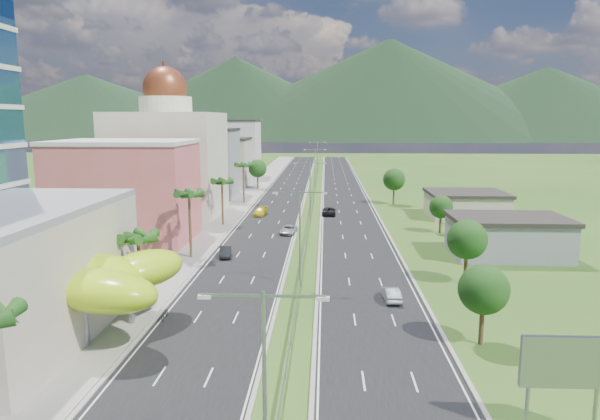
# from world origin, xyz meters

# --- Properties ---
(ground) EXTENTS (500.00, 500.00, 0.00)m
(ground) POSITION_xyz_m (0.00, 0.00, 0.00)
(ground) COLOR #2D5119
(ground) RESTS_ON ground
(road_left) EXTENTS (11.00, 260.00, 0.04)m
(road_left) POSITION_xyz_m (-7.50, 90.00, 0.02)
(road_left) COLOR black
(road_left) RESTS_ON ground
(road_right) EXTENTS (11.00, 260.00, 0.04)m
(road_right) POSITION_xyz_m (7.50, 90.00, 0.02)
(road_right) COLOR black
(road_right) RESTS_ON ground
(sidewalk_left) EXTENTS (7.00, 260.00, 0.12)m
(sidewalk_left) POSITION_xyz_m (-17.00, 90.00, 0.06)
(sidewalk_left) COLOR gray
(sidewalk_left) RESTS_ON ground
(median_guardrail) EXTENTS (0.10, 216.06, 0.76)m
(median_guardrail) POSITION_xyz_m (0.00, 71.99, 0.62)
(median_guardrail) COLOR gray
(median_guardrail) RESTS_ON ground
(streetlight_median_a) EXTENTS (6.04, 0.25, 11.00)m
(streetlight_median_a) POSITION_xyz_m (0.00, -25.00, 6.75)
(streetlight_median_a) COLOR gray
(streetlight_median_a) RESTS_ON ground
(streetlight_median_b) EXTENTS (6.04, 0.25, 11.00)m
(streetlight_median_b) POSITION_xyz_m (0.00, 10.00, 6.75)
(streetlight_median_b) COLOR gray
(streetlight_median_b) RESTS_ON ground
(streetlight_median_c) EXTENTS (6.04, 0.25, 11.00)m
(streetlight_median_c) POSITION_xyz_m (0.00, 50.00, 6.75)
(streetlight_median_c) COLOR gray
(streetlight_median_c) RESTS_ON ground
(streetlight_median_d) EXTENTS (6.04, 0.25, 11.00)m
(streetlight_median_d) POSITION_xyz_m (0.00, 95.00, 6.75)
(streetlight_median_d) COLOR gray
(streetlight_median_d) RESTS_ON ground
(streetlight_median_e) EXTENTS (6.04, 0.25, 11.00)m
(streetlight_median_e) POSITION_xyz_m (0.00, 140.00, 6.75)
(streetlight_median_e) COLOR gray
(streetlight_median_e) RESTS_ON ground
(lime_canopy) EXTENTS (18.00, 15.00, 7.40)m
(lime_canopy) POSITION_xyz_m (-20.00, -4.00, 4.99)
(lime_canopy) COLOR #A9D815
(lime_canopy) RESTS_ON ground
(pink_shophouse) EXTENTS (20.00, 15.00, 15.00)m
(pink_shophouse) POSITION_xyz_m (-28.00, 32.00, 7.50)
(pink_shophouse) COLOR #D25D56
(pink_shophouse) RESTS_ON ground
(domed_building) EXTENTS (20.00, 20.00, 28.70)m
(domed_building) POSITION_xyz_m (-28.00, 55.00, 11.35)
(domed_building) COLOR beige
(domed_building) RESTS_ON ground
(midrise_grey) EXTENTS (16.00, 15.00, 16.00)m
(midrise_grey) POSITION_xyz_m (-27.00, 80.00, 8.00)
(midrise_grey) COLOR gray
(midrise_grey) RESTS_ON ground
(midrise_beige) EXTENTS (16.00, 15.00, 13.00)m
(midrise_beige) POSITION_xyz_m (-27.00, 102.00, 6.50)
(midrise_beige) COLOR #B2A392
(midrise_beige) RESTS_ON ground
(midrise_white) EXTENTS (16.00, 15.00, 18.00)m
(midrise_white) POSITION_xyz_m (-27.00, 125.00, 9.00)
(midrise_white) COLOR silver
(midrise_white) RESTS_ON ground
(billboard) EXTENTS (5.20, 0.35, 6.20)m
(billboard) POSITION_xyz_m (17.00, -18.00, 4.42)
(billboard) COLOR gray
(billboard) RESTS_ON ground
(shed_near) EXTENTS (15.00, 10.00, 5.00)m
(shed_near) POSITION_xyz_m (28.00, 25.00, 2.50)
(shed_near) COLOR gray
(shed_near) RESTS_ON ground
(shed_far) EXTENTS (14.00, 12.00, 4.40)m
(shed_far) POSITION_xyz_m (30.00, 55.00, 2.20)
(shed_far) COLOR #B2A392
(shed_far) RESTS_ON ground
(palm_tree_b) EXTENTS (3.60, 3.60, 8.10)m
(palm_tree_b) POSITION_xyz_m (-15.50, 2.00, 7.06)
(palm_tree_b) COLOR #47301C
(palm_tree_b) RESTS_ON ground
(palm_tree_c) EXTENTS (3.60, 3.60, 9.60)m
(palm_tree_c) POSITION_xyz_m (-15.50, 22.00, 8.50)
(palm_tree_c) COLOR #47301C
(palm_tree_c) RESTS_ON ground
(palm_tree_d) EXTENTS (3.60, 3.60, 8.60)m
(palm_tree_d) POSITION_xyz_m (-15.50, 45.00, 7.54)
(palm_tree_d) COLOR #47301C
(palm_tree_d) RESTS_ON ground
(palm_tree_e) EXTENTS (3.60, 3.60, 9.40)m
(palm_tree_e) POSITION_xyz_m (-15.50, 70.00, 8.31)
(palm_tree_e) COLOR #47301C
(palm_tree_e) RESTS_ON ground
(leafy_tree_lfar) EXTENTS (4.90, 4.90, 8.05)m
(leafy_tree_lfar) POSITION_xyz_m (-15.50, 95.00, 5.58)
(leafy_tree_lfar) COLOR #47301C
(leafy_tree_lfar) RESTS_ON ground
(leafy_tree_ra) EXTENTS (4.20, 4.20, 6.90)m
(leafy_tree_ra) POSITION_xyz_m (16.00, -5.00, 4.78)
(leafy_tree_ra) COLOR #47301C
(leafy_tree_ra) RESTS_ON ground
(leafy_tree_rb) EXTENTS (4.55, 4.55, 7.47)m
(leafy_tree_rb) POSITION_xyz_m (19.00, 12.00, 5.18)
(leafy_tree_rb) COLOR #47301C
(leafy_tree_rb) RESTS_ON ground
(leafy_tree_rc) EXTENTS (3.85, 3.85, 6.33)m
(leafy_tree_rc) POSITION_xyz_m (22.00, 40.00, 4.37)
(leafy_tree_rc) COLOR #47301C
(leafy_tree_rc) RESTS_ON ground
(leafy_tree_rd) EXTENTS (4.90, 4.90, 8.05)m
(leafy_tree_rd) POSITION_xyz_m (18.00, 70.00, 5.58)
(leafy_tree_rd) COLOR #47301C
(leafy_tree_rd) RESTS_ON ground
(mountain_ridge) EXTENTS (860.00, 140.00, 90.00)m
(mountain_ridge) POSITION_xyz_m (60.00, 450.00, 0.00)
(mountain_ridge) COLOR black
(mountain_ridge) RESTS_ON ground
(car_dark_left) EXTENTS (2.12, 4.49, 1.42)m
(car_dark_left) POSITION_xyz_m (-10.87, 22.64, 0.75)
(car_dark_left) COLOR black
(car_dark_left) RESTS_ON road_left
(car_silver_mid_left) EXTENTS (2.90, 5.18, 1.37)m
(car_silver_mid_left) POSITION_xyz_m (-3.20, 37.96, 0.72)
(car_silver_mid_left) COLOR #A1A3A9
(car_silver_mid_left) RESTS_ON road_left
(car_yellow_far_left) EXTENTS (2.73, 5.44, 1.52)m
(car_yellow_far_left) POSITION_xyz_m (-9.90, 54.85, 0.80)
(car_yellow_far_left) COLOR gold
(car_yellow_far_left) RESTS_ON road_left
(car_silver_right) EXTENTS (1.80, 4.41, 1.42)m
(car_silver_right) POSITION_xyz_m (9.74, 5.61, 0.75)
(car_silver_right) COLOR #9A9DA2
(car_silver_right) RESTS_ON road_right
(car_dark_far_right) EXTENTS (2.69, 5.57, 1.53)m
(car_dark_far_right) POSITION_xyz_m (3.57, 55.98, 0.80)
(car_dark_far_right) COLOR black
(car_dark_far_right) RESTS_ON road_right
(motorcycle) EXTENTS (0.70, 2.18, 1.39)m
(motorcycle) POSITION_xyz_m (-12.30, -0.73, 0.73)
(motorcycle) COLOR black
(motorcycle) RESTS_ON road_left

